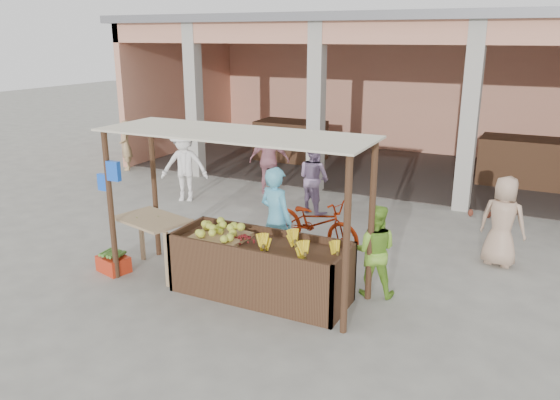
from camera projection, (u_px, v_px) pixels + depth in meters
The scene contains 20 objects.
ground at pixel (232, 288), 8.28m from camera, with size 60.00×60.00×0.00m, color gray.
market_building at pixel (397, 73), 15.15m from camera, with size 14.40×6.40×4.20m.
fruit_stall at pixel (261, 270), 7.95m from camera, with size 2.60×0.95×0.80m, color #503420.
stall_awning at pixel (230, 160), 7.77m from camera, with size 4.09×1.35×2.39m.
banana_heap at pixel (299, 246), 7.51m from camera, with size 1.08×0.59×0.20m, color yellow, non-canonical shape.
melon_tray at pixel (220, 233), 8.03m from camera, with size 0.78×0.68×0.21m.
berry_heap at pixel (245, 239), 7.89m from camera, with size 0.41×0.33×0.13m, color maroon.
side_table at pixel (152, 227), 8.64m from camera, with size 1.29×1.02×0.92m.
papaya_pile at pixel (151, 213), 8.57m from camera, with size 0.62×0.35×0.18m, color #568A2D, non-canonical shape.
red_crate at pixel (114, 264), 8.85m from camera, with size 0.50×0.36×0.26m, color red.
plantain_bundle at pixel (113, 254), 8.80m from camera, with size 0.42×0.29×0.08m, color #4E8630, non-canonical shape.
produce_sacks at pixel (481, 203), 11.45m from camera, with size 0.80×0.49×0.60m.
vendor_blue at pixel (276, 217), 8.66m from camera, with size 0.69×0.51×1.85m, color #60C7ED.
vendor_green at pixel (374, 248), 7.90m from camera, with size 0.70×0.41×1.46m, color #7DB833.
motorcycle at pixel (315, 221), 9.70m from camera, with size 1.96×0.67×1.02m, color maroon.
shopper_a at pixel (184, 163), 12.46m from camera, with size 1.16×0.58×1.80m, color white.
shopper_b at pixel (269, 158), 13.04m from camera, with size 1.02×0.54×1.74m, color #CE8290.
shopper_c at pixel (503, 217), 8.92m from camera, with size 0.81×0.53×1.68m, color tan.
shopper_e at pixel (126, 144), 15.42m from camera, with size 0.54×0.41×1.46m, color tan.
shopper_f at pixel (314, 175), 11.62m from camera, with size 0.81×0.47×1.67m, color gray.
Camera 1 is at (3.98, -6.44, 3.68)m, focal length 35.00 mm.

